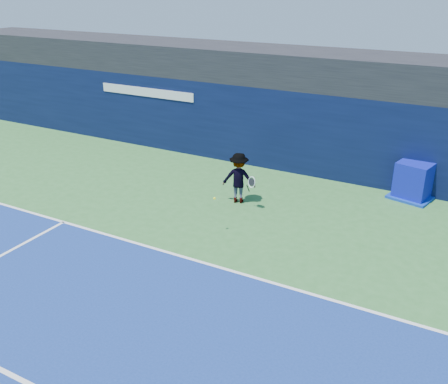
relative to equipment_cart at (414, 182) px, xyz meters
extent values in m
plane|color=#337032|center=(-3.71, -9.79, -0.55)|extent=(80.00, 80.00, 0.00)
cube|color=white|center=(-3.71, -6.79, -0.55)|extent=(24.00, 0.10, 0.01)
cube|color=black|center=(-3.71, 1.71, 3.05)|extent=(36.00, 3.00, 1.20)
cube|color=black|center=(-3.71, 0.71, 0.95)|extent=(36.00, 1.00, 3.00)
cube|color=white|center=(-10.71, 0.20, 1.80)|extent=(4.50, 0.04, 0.35)
cube|color=#0B119F|center=(0.00, 0.00, 0.05)|extent=(1.22, 1.22, 1.22)
cube|color=#0B2CA0|center=(0.00, 0.00, -0.51)|extent=(1.52, 1.52, 0.08)
imported|color=silver|center=(-4.84, -3.02, 0.26)|extent=(1.19, 0.89, 1.64)
cylinder|color=black|center=(-4.39, -3.27, 0.10)|extent=(0.08, 0.14, 0.26)
torus|color=white|center=(-4.25, -3.32, 0.35)|extent=(0.30, 0.17, 0.29)
cylinder|color=black|center=(-4.25, -3.32, 0.35)|extent=(0.25, 0.13, 0.25)
sphere|color=#F8FC1C|center=(-4.49, -5.19, 0.48)|extent=(0.07, 0.07, 0.07)
camera|label=1|loc=(1.72, -16.09, 6.07)|focal=40.00mm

